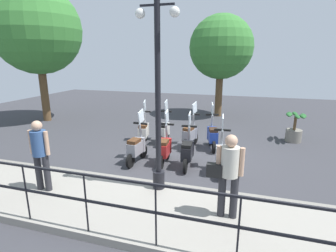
{
  "coord_description": "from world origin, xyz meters",
  "views": [
    {
      "loc": [
        -7.53,
        -1.8,
        3.04
      ],
      "look_at": [
        0.2,
        0.5,
        0.9
      ],
      "focal_mm": 28.0,
      "sensor_mm": 36.0,
      "label": 1
    }
  ],
  "objects_px": {
    "tree_large": "(37,30)",
    "scooter_near_1": "(188,151)",
    "scooter_far_0": "(212,135)",
    "scooter_far_2": "(164,130)",
    "lamp_post_near": "(158,107)",
    "pedestrian_with_bag": "(228,170)",
    "potted_palm": "(294,130)",
    "scooter_near_0": "(221,156)",
    "pedestrian_distant": "(40,150)",
    "scooter_far_3": "(144,131)",
    "scooter_near_3": "(137,147)",
    "scooter_far_1": "(190,134)",
    "scooter_near_2": "(164,148)",
    "tree_distant": "(221,47)"
  },
  "relations": [
    {
      "from": "scooter_near_0",
      "to": "scooter_near_1",
      "type": "relative_size",
      "value": 1.0
    },
    {
      "from": "lamp_post_near",
      "to": "scooter_near_3",
      "type": "relative_size",
      "value": 2.74
    },
    {
      "from": "tree_large",
      "to": "scooter_near_3",
      "type": "xyz_separation_m",
      "value": [
        -3.66,
        -6.34,
        -3.72
      ]
    },
    {
      "from": "tree_large",
      "to": "scooter_near_1",
      "type": "height_order",
      "value": "tree_large"
    },
    {
      "from": "scooter_far_0",
      "to": "scooter_near_1",
      "type": "bearing_deg",
      "value": 149.84
    },
    {
      "from": "scooter_far_0",
      "to": "scooter_far_3",
      "type": "relative_size",
      "value": 1.0
    },
    {
      "from": "potted_palm",
      "to": "scooter_near_1",
      "type": "relative_size",
      "value": 0.69
    },
    {
      "from": "potted_palm",
      "to": "scooter_near_3",
      "type": "relative_size",
      "value": 0.69
    },
    {
      "from": "potted_palm",
      "to": "scooter_far_0",
      "type": "xyz_separation_m",
      "value": [
        -1.67,
        2.77,
        0.04
      ]
    },
    {
      "from": "tree_distant",
      "to": "scooter_near_1",
      "type": "relative_size",
      "value": 3.3
    },
    {
      "from": "scooter_near_3",
      "to": "pedestrian_with_bag",
      "type": "bearing_deg",
      "value": -124.79
    },
    {
      "from": "scooter_far_3",
      "to": "pedestrian_distant",
      "type": "bearing_deg",
      "value": 156.94
    },
    {
      "from": "potted_palm",
      "to": "scooter_far_1",
      "type": "xyz_separation_m",
      "value": [
        -1.74,
        3.52,
        0.04
      ]
    },
    {
      "from": "tree_large",
      "to": "scooter_near_2",
      "type": "bearing_deg",
      "value": -116.27
    },
    {
      "from": "pedestrian_with_bag",
      "to": "scooter_far_2",
      "type": "bearing_deg",
      "value": 30.97
    },
    {
      "from": "potted_palm",
      "to": "scooter_far_2",
      "type": "relative_size",
      "value": 0.69
    },
    {
      "from": "potted_palm",
      "to": "scooter_near_0",
      "type": "distance_m",
      "value": 4.22
    },
    {
      "from": "tree_distant",
      "to": "scooter_near_2",
      "type": "xyz_separation_m",
      "value": [
        -6.97,
        0.79,
        -3.0
      ]
    },
    {
      "from": "potted_palm",
      "to": "scooter_far_2",
      "type": "distance_m",
      "value": 4.79
    },
    {
      "from": "pedestrian_distant",
      "to": "lamp_post_near",
      "type": "bearing_deg",
      "value": 107.54
    },
    {
      "from": "potted_palm",
      "to": "scooter_near_0",
      "type": "xyz_separation_m",
      "value": [
        -3.53,
        2.3,
        0.04
      ]
    },
    {
      "from": "lamp_post_near",
      "to": "pedestrian_with_bag",
      "type": "height_order",
      "value": "lamp_post_near"
    },
    {
      "from": "potted_palm",
      "to": "scooter_near_0",
      "type": "bearing_deg",
      "value": 146.87
    },
    {
      "from": "scooter_far_0",
      "to": "scooter_far_2",
      "type": "bearing_deg",
      "value": 72.17
    },
    {
      "from": "pedestrian_distant",
      "to": "scooter_near_1",
      "type": "distance_m",
      "value": 3.72
    },
    {
      "from": "lamp_post_near",
      "to": "scooter_far_1",
      "type": "relative_size",
      "value": 2.74
    },
    {
      "from": "potted_palm",
      "to": "scooter_near_1",
      "type": "bearing_deg",
      "value": 136.31
    },
    {
      "from": "scooter_near_1",
      "to": "tree_large",
      "type": "bearing_deg",
      "value": 61.25
    },
    {
      "from": "scooter_near_3",
      "to": "scooter_near_2",
      "type": "bearing_deg",
      "value": -76.03
    },
    {
      "from": "scooter_far_1",
      "to": "pedestrian_distant",
      "type": "bearing_deg",
      "value": 161.3
    },
    {
      "from": "scooter_far_1",
      "to": "scooter_far_2",
      "type": "relative_size",
      "value": 1.0
    },
    {
      "from": "pedestrian_distant",
      "to": "scooter_far_2",
      "type": "xyz_separation_m",
      "value": [
        4.27,
        -1.46,
        -0.6
      ]
    },
    {
      "from": "scooter_near_2",
      "to": "pedestrian_with_bag",
      "type": "bearing_deg",
      "value": -144.64
    },
    {
      "from": "scooter_far_1",
      "to": "scooter_far_3",
      "type": "xyz_separation_m",
      "value": [
        -0.11,
        1.66,
        0.0
      ]
    },
    {
      "from": "pedestrian_distant",
      "to": "potted_palm",
      "type": "distance_m",
      "value": 8.39
    },
    {
      "from": "scooter_far_2",
      "to": "scooter_far_3",
      "type": "relative_size",
      "value": 1.0
    },
    {
      "from": "lamp_post_near",
      "to": "scooter_near_2",
      "type": "distance_m",
      "value": 2.31
    },
    {
      "from": "scooter_near_2",
      "to": "scooter_near_3",
      "type": "relative_size",
      "value": 1.0
    },
    {
      "from": "pedestrian_distant",
      "to": "tree_large",
      "type": "distance_m",
      "value": 8.49
    },
    {
      "from": "tree_large",
      "to": "scooter_near_3",
      "type": "distance_m",
      "value": 8.21
    },
    {
      "from": "pedestrian_with_bag",
      "to": "scooter_near_0",
      "type": "height_order",
      "value": "pedestrian_with_bag"
    },
    {
      "from": "scooter_near_2",
      "to": "scooter_near_3",
      "type": "height_order",
      "value": "same"
    },
    {
      "from": "scooter_near_0",
      "to": "scooter_near_2",
      "type": "relative_size",
      "value": 1.0
    },
    {
      "from": "pedestrian_distant",
      "to": "tree_distant",
      "type": "distance_m",
      "value": 10.17
    },
    {
      "from": "lamp_post_near",
      "to": "scooter_far_2",
      "type": "xyz_separation_m",
      "value": [
        3.46,
        0.97,
        -1.53
      ]
    },
    {
      "from": "scooter_near_0",
      "to": "scooter_far_1",
      "type": "distance_m",
      "value": 2.17
    },
    {
      "from": "lamp_post_near",
      "to": "scooter_near_1",
      "type": "height_order",
      "value": "lamp_post_near"
    },
    {
      "from": "lamp_post_near",
      "to": "scooter_near_1",
      "type": "bearing_deg",
      "value": -10.43
    },
    {
      "from": "lamp_post_near",
      "to": "pedestrian_with_bag",
      "type": "relative_size",
      "value": 2.65
    },
    {
      "from": "scooter_near_2",
      "to": "scooter_far_1",
      "type": "bearing_deg",
      "value": -18.32
    }
  ]
}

